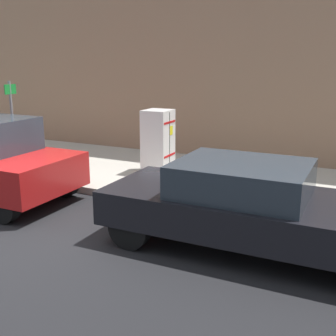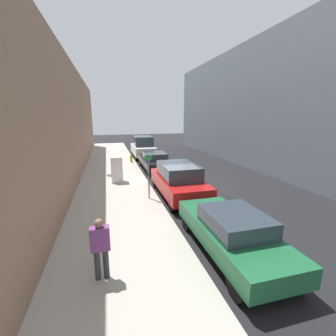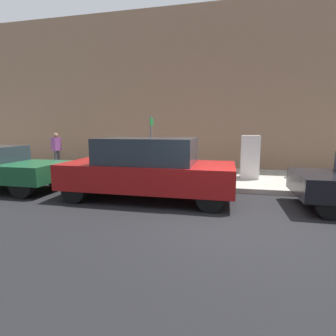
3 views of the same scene
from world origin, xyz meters
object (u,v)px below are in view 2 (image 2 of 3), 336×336
at_px(fire_hydrant, 131,158).
at_px(parked_suv_red, 178,180).
at_px(parked_sedan_dark, 154,161).
at_px(discarded_refrigerator, 117,169).
at_px(street_sign_post, 149,174).
at_px(parked_van_white, 143,147).
at_px(parked_sedan_green, 231,231).
at_px(pedestrian_walking_far, 100,245).

relative_size(fire_hydrant, parked_suv_red, 0.15).
height_order(fire_hydrant, parked_sedan_dark, parked_sedan_dark).
height_order(discarded_refrigerator, street_sign_post, street_sign_post).
bearing_deg(discarded_refrigerator, parked_suv_red, -44.82).
distance_m(street_sign_post, parked_van_white, 12.47).
bearing_deg(parked_sedan_green, street_sign_post, 108.39).
xyz_separation_m(parked_sedan_green, parked_van_white, (0.00, 17.28, 0.32)).
distance_m(fire_hydrant, parked_van_white, 3.43).
distance_m(fire_hydrant, parked_suv_red, 9.10).
xyz_separation_m(parked_suv_red, parked_van_white, (-0.00, 11.99, 0.17)).
distance_m(street_sign_post, fire_hydrant, 9.38).
relative_size(street_sign_post, parked_sedan_green, 0.49).
xyz_separation_m(discarded_refrigerator, pedestrian_walking_far, (-0.77, -8.63, 0.14)).
bearing_deg(pedestrian_walking_far, parked_van_white, 143.40).
height_order(parked_suv_red, parked_sedan_dark, parked_suv_red).
bearing_deg(pedestrian_walking_far, parked_sedan_green, 70.49).
bearing_deg(street_sign_post, discarded_refrigerator, 112.34).
xyz_separation_m(street_sign_post, pedestrian_walking_far, (-2.15, -5.25, -0.35)).
xyz_separation_m(parked_suv_red, parked_sedan_dark, (-0.00, 6.20, -0.16)).
bearing_deg(parked_sedan_green, discarded_refrigerator, 110.02).
xyz_separation_m(discarded_refrigerator, fire_hydrant, (1.50, 5.96, -0.42)).
relative_size(pedestrian_walking_far, parked_sedan_green, 0.35).
relative_size(street_sign_post, parked_van_white, 0.48).
bearing_deg(street_sign_post, parked_sedan_green, -71.61).
xyz_separation_m(discarded_refrigerator, parked_sedan_dark, (3.03, 3.19, -0.22)).
bearing_deg(parked_sedan_dark, street_sign_post, -103.99).
bearing_deg(parked_suv_red, parked_van_white, 90.00).
distance_m(fire_hydrant, parked_sedan_green, 14.35).
relative_size(parked_sedan_dark, parked_van_white, 1.01).
bearing_deg(parked_van_white, parked_sedan_green, -90.00).
height_order(parked_sedan_dark, parked_van_white, parked_van_white).
bearing_deg(parked_sedan_dark, parked_sedan_green, -90.00).
height_order(parked_sedan_green, parked_suv_red, parked_suv_red).
bearing_deg(street_sign_post, parked_van_white, 82.46).
height_order(discarded_refrigerator, parked_van_white, parked_van_white).
xyz_separation_m(pedestrian_walking_far, parked_sedan_dark, (3.79, 11.82, -0.36)).
bearing_deg(fire_hydrant, parked_sedan_dark, -61.14).
bearing_deg(parked_sedan_dark, fire_hydrant, 118.86).
bearing_deg(street_sign_post, fire_hydrant, 89.33).
distance_m(discarded_refrigerator, street_sign_post, 3.68).
height_order(pedestrian_walking_far, parked_van_white, parked_van_white).
bearing_deg(parked_van_white, street_sign_post, -97.54).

